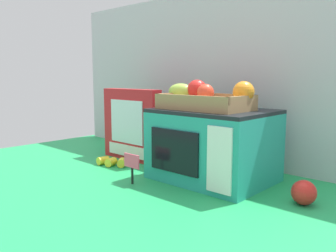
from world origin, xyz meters
name	(u,v)px	position (x,y,z in m)	size (l,w,h in m)	color
ground_plane	(171,167)	(0.00, 0.00, 0.00)	(1.70, 1.70, 0.00)	#219E54
display_back_panel	(208,76)	(0.00, 0.23, 0.35)	(1.61, 0.03, 0.70)	#B7BABF
toy_microwave	(213,145)	(0.21, -0.02, 0.12)	(0.38, 0.30, 0.24)	teal
food_groups_crate	(205,99)	(0.18, -0.03, 0.28)	(0.33, 0.17, 0.10)	#A37F51
cookie_set_box	(131,125)	(-0.21, -0.01, 0.15)	(0.30, 0.06, 0.30)	red
price_sign	(132,164)	(0.05, -0.24, 0.07)	(0.07, 0.01, 0.10)	black
loose_toy_banana	(112,162)	(-0.19, -0.14, 0.02)	(0.13, 0.08, 0.03)	yellow
loose_toy_apple	(304,192)	(0.53, -0.04, 0.03)	(0.07, 0.07, 0.07)	red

